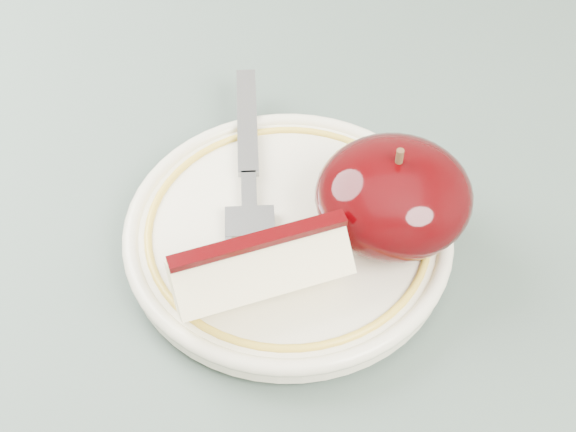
{
  "coord_description": "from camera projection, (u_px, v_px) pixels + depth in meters",
  "views": [
    {
      "loc": [
        -0.03,
        -0.16,
        1.11
      ],
      "look_at": [
        -0.01,
        0.12,
        0.78
      ],
      "focal_mm": 50.0,
      "sensor_mm": 36.0,
      "label": 1
    }
  ],
  "objects": [
    {
      "name": "plate",
      "position": [
        288.0,
        232.0,
        0.44
      ],
      "size": [
        0.18,
        0.18,
        0.02
      ],
      "color": "beige",
      "rests_on": "table"
    },
    {
      "name": "apple_half",
      "position": [
        394.0,
        196.0,
        0.42
      ],
      "size": [
        0.08,
        0.08,
        0.06
      ],
      "color": "black",
      "rests_on": "plate"
    },
    {
      "name": "apple_wedge",
      "position": [
        260.0,
        266.0,
        0.4
      ],
      "size": [
        0.1,
        0.06,
        0.04
      ],
      "rotation": [
        0.0,
        0.0,
        0.26
      ],
      "color": "#FFF4BB",
      "rests_on": "plate"
    },
    {
      "name": "fork",
      "position": [
        249.0,
        176.0,
        0.46
      ],
      "size": [
        0.03,
        0.17,
        0.0
      ],
      "rotation": [
        0.0,
        0.0,
        1.54
      ],
      "color": "#93969B",
      "rests_on": "plate"
    }
  ]
}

